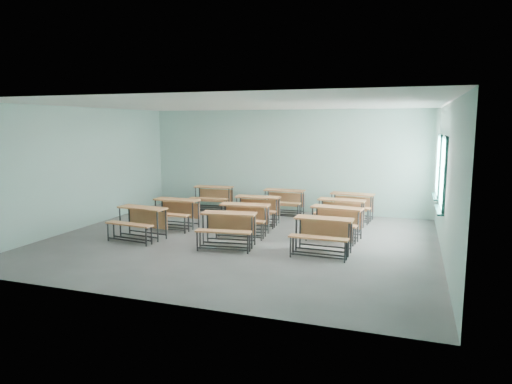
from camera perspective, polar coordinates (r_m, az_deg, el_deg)
room at (r=10.69m, az=-1.58°, el=2.28°), size 9.04×8.04×3.24m
desk_unit_r0c0 at (r=11.32m, az=-14.34°, el=-3.18°), size 1.32×0.96×0.77m
desk_unit_r0c1 at (r=10.30m, az=-3.54°, el=-4.07°), size 1.33×0.98×0.77m
desk_unit_r0c2 at (r=9.82m, az=8.31°, el=-4.77°), size 1.25×0.86×0.77m
desk_unit_r1c0 at (r=12.33m, az=-10.11°, el=-2.09°), size 1.26×0.86×0.77m
desk_unit_r1c1 at (r=11.38m, az=-1.54°, el=-2.85°), size 1.30×0.94×0.77m
desk_unit_r1c2 at (r=11.14m, az=9.91°, el=-3.22°), size 1.33×0.98×0.77m
desk_unit_r2c1 at (r=12.58m, az=0.12°, el=-1.75°), size 1.28×0.90×0.77m
desk_unit_r2c2 at (r=12.29m, az=10.51°, el=-2.14°), size 1.28×0.90×0.77m
desk_unit_r3c0 at (r=14.68m, az=-5.43°, el=-0.31°), size 1.29×0.92×0.77m
desk_unit_r3c1 at (r=13.88m, az=3.46°, el=-0.80°), size 1.24×0.84×0.77m
desk_unit_r3c2 at (r=13.42m, az=11.83°, el=-1.29°), size 1.31×0.95×0.77m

